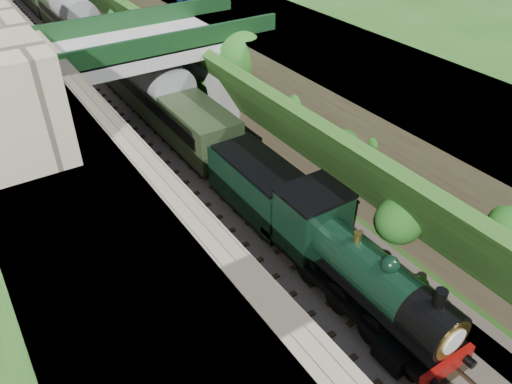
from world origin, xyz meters
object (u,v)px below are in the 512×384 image
road_bridge (154,70)px  tender (259,188)px  locomotive (356,268)px  tree (241,60)px

road_bridge → tender: bearing=-88.8°
road_bridge → locomotive: road_bridge is taller
tender → tree: bearing=63.1°
tree → locomotive: tree is taller
tree → tender: 10.86m
road_bridge → locomotive: bearing=-89.3°
tree → locomotive: (-4.71, -16.67, -2.75)m
locomotive → road_bridge: bearing=90.7°
locomotive → tender: locomotive is taller
road_bridge → tree: bearing=-30.1°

